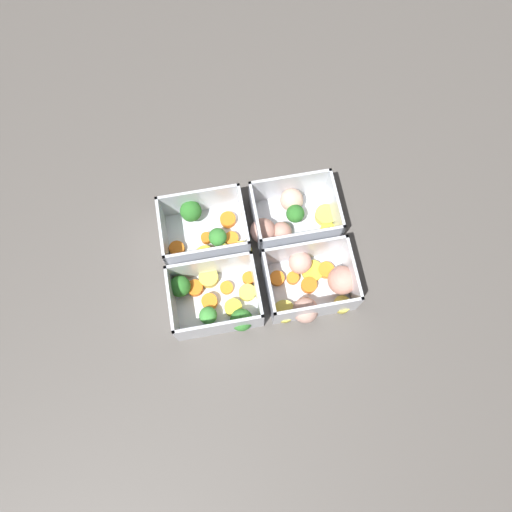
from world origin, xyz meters
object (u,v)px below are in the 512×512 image
Objects in this scene: container_near_left at (215,299)px; container_far_right at (290,217)px; container_far_left at (206,232)px; container_near_right at (314,284)px.

container_far_right is at bearing 38.94° from container_near_left.
container_far_left and container_far_right have the same top height.
container_far_left is at bearing 142.67° from container_near_right.
container_far_right is at bearing 97.58° from container_near_right.
container_far_left is 0.86× the size of container_far_right.
container_far_left is at bearing -179.80° from container_far_right.
container_near_right is (0.17, -0.00, -0.00)m from container_near_left.
container_near_left and container_near_right have the same top height.
container_far_right is (-0.02, 0.13, 0.00)m from container_near_right.
container_near_left is 0.96× the size of container_near_right.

